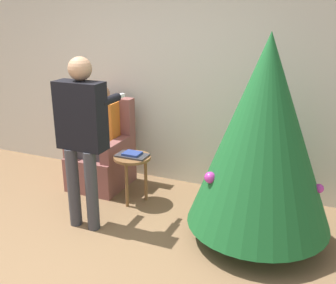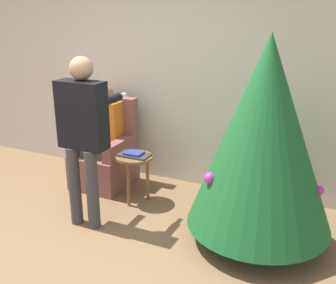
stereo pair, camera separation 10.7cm
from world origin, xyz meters
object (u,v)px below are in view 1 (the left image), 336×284
Objects in this scene: person_standing at (82,128)px; side_stool at (132,164)px; armchair at (103,156)px; christmas_tree at (264,134)px; person_seated at (100,133)px.

side_stool is at bearing 73.35° from person_standing.
side_stool is (0.19, 0.62, -0.56)m from person_standing.
armchair is at bearing 153.70° from side_stool.
armchair is at bearing 166.08° from christmas_tree.
person_standing is at bearing -106.65° from side_stool.
person_seated is at bearing 167.03° from christmas_tree.
person_seated is at bearing -90.00° from armchair.
christmas_tree is at bearing -12.97° from person_seated.
person_standing is (0.38, -0.90, 0.65)m from armchair.
christmas_tree reaches higher than person_seated.
side_stool is at bearing -26.30° from armchair.
side_stool is (-1.43, 0.21, -0.59)m from christmas_tree.
person_seated is 1.00m from person_standing.
christmas_tree reaches higher than side_stool.
christmas_tree is 1.14× the size of person_standing.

